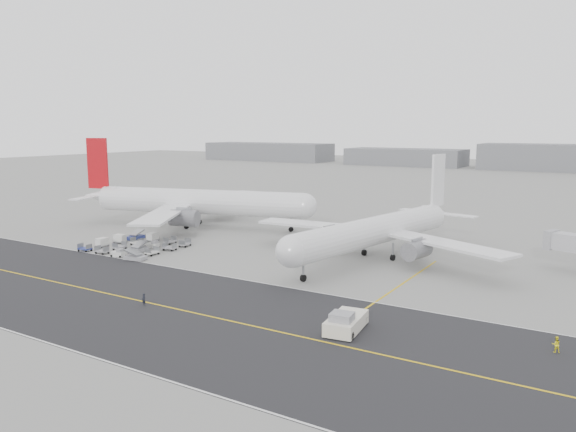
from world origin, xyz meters
The scene contains 10 objects.
ground centered at (0.00, 0.00, 0.00)m, with size 700.00×700.00×0.00m, color gray.
taxiway centered at (5.02, -17.98, 0.01)m, with size 220.00×59.00×0.03m.
horizon_buildings centered at (30.00, 260.00, 0.00)m, with size 520.00×28.00×28.00m, color slate, non-canonical shape.
airliner_a centered at (-28.63, 29.58, 5.88)m, with size 57.97×56.70×20.43m.
airliner_b centered at (20.42, 21.78, 5.09)m, with size 49.74×50.71×17.63m.
pushback_tug centered at (31.29, -13.85, 1.07)m, with size 4.16×9.23×2.60m.
gse_cluster centered at (-22.11, 5.10, 0.00)m, with size 20.93×20.19×1.87m, color #A1A0A6, non-canonical shape.
stray_dolly centered at (10.64, 14.10, 0.00)m, with size 1.49×2.42×1.49m, color silver, non-canonical shape.
ground_crew_a centered at (4.84, -19.17, 0.82)m, with size 0.60×0.39×1.65m, color black.
ground_crew_b centered at (52.46, -7.99, 0.86)m, with size 0.84×0.65×1.72m, color yellow.
Camera 1 is at (57.55, -69.40, 23.03)m, focal length 35.00 mm.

